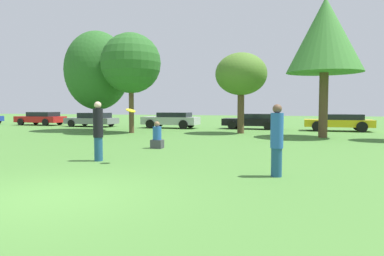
{
  "coord_description": "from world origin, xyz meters",
  "views": [
    {
      "loc": [
        4.46,
        -5.47,
        1.71
      ],
      "look_at": [
        1.26,
        5.16,
        1.02
      ],
      "focal_mm": 32.78,
      "sensor_mm": 36.0,
      "label": 1
    }
  ],
  "objects_px": {
    "tree_0": "(97,71)",
    "parked_car_yellow": "(339,122)",
    "person_thrower": "(98,131)",
    "person_catcher": "(277,140)",
    "bystander_sitting": "(157,137)",
    "tree_3": "(325,36)",
    "parked_car_grey": "(92,119)",
    "tree_2": "(241,75)",
    "parked_car_red": "(41,118)",
    "tree_1": "(131,63)",
    "parked_car_silver": "(171,120)",
    "parked_car_black": "(252,121)",
    "frisbee": "(131,111)"
  },
  "relations": [
    {
      "from": "tree_0",
      "to": "parked_car_yellow",
      "type": "xyz_separation_m",
      "value": [
        16.28,
        4.31,
        -3.54
      ]
    },
    {
      "from": "person_catcher",
      "to": "person_thrower",
      "type": "bearing_deg",
      "value": -0.0
    },
    {
      "from": "tree_3",
      "to": "parked_car_red",
      "type": "distance_m",
      "value": 24.98
    },
    {
      "from": "tree_1",
      "to": "person_catcher",
      "type": "bearing_deg",
      "value": -50.31
    },
    {
      "from": "tree_0",
      "to": "bystander_sitting",
      "type": "bearing_deg",
      "value": -46.79
    },
    {
      "from": "tree_3",
      "to": "parked_car_black",
      "type": "distance_m",
      "value": 9.11
    },
    {
      "from": "frisbee",
      "to": "tree_3",
      "type": "height_order",
      "value": "tree_3"
    },
    {
      "from": "tree_0",
      "to": "parked_car_grey",
      "type": "bearing_deg",
      "value": 126.93
    },
    {
      "from": "person_thrower",
      "to": "tree_2",
      "type": "relative_size",
      "value": 0.37
    },
    {
      "from": "tree_0",
      "to": "parked_car_silver",
      "type": "height_order",
      "value": "tree_0"
    },
    {
      "from": "frisbee",
      "to": "parked_car_grey",
      "type": "xyz_separation_m",
      "value": [
        -11.82,
        16.39,
        -0.97
      ]
    },
    {
      "from": "tree_2",
      "to": "tree_3",
      "type": "bearing_deg",
      "value": -18.97
    },
    {
      "from": "bystander_sitting",
      "to": "parked_car_yellow",
      "type": "bearing_deg",
      "value": 57.3
    },
    {
      "from": "person_thrower",
      "to": "person_catcher",
      "type": "distance_m",
      "value": 5.55
    },
    {
      "from": "frisbee",
      "to": "parked_car_red",
      "type": "xyz_separation_m",
      "value": [
        -17.62,
        17.11,
        -0.94
      ]
    },
    {
      "from": "person_thrower",
      "to": "parked_car_black",
      "type": "distance_m",
      "value": 17.21
    },
    {
      "from": "parked_car_yellow",
      "to": "tree_0",
      "type": "bearing_deg",
      "value": 15.94
    },
    {
      "from": "tree_1",
      "to": "bystander_sitting",
      "type": "bearing_deg",
      "value": -56.63
    },
    {
      "from": "tree_0",
      "to": "tree_1",
      "type": "bearing_deg",
      "value": -22.27
    },
    {
      "from": "tree_0",
      "to": "parked_car_yellow",
      "type": "height_order",
      "value": "tree_0"
    },
    {
      "from": "parked_car_grey",
      "to": "parked_car_yellow",
      "type": "height_order",
      "value": "same"
    },
    {
      "from": "tree_0",
      "to": "parked_car_yellow",
      "type": "bearing_deg",
      "value": 14.83
    },
    {
      "from": "parked_car_yellow",
      "to": "person_thrower",
      "type": "bearing_deg",
      "value": 63.17
    },
    {
      "from": "tree_1",
      "to": "parked_car_yellow",
      "type": "height_order",
      "value": "tree_1"
    },
    {
      "from": "person_thrower",
      "to": "parked_car_silver",
      "type": "distance_m",
      "value": 16.64
    },
    {
      "from": "person_catcher",
      "to": "frisbee",
      "type": "distance_m",
      "value": 4.41
    },
    {
      "from": "person_catcher",
      "to": "parked_car_grey",
      "type": "xyz_separation_m",
      "value": [
        -16.11,
        17.18,
        -0.28
      ]
    },
    {
      "from": "tree_2",
      "to": "parked_car_red",
      "type": "distance_m",
      "value": 19.71
    },
    {
      "from": "tree_0",
      "to": "parked_car_black",
      "type": "distance_m",
      "value": 11.88
    },
    {
      "from": "tree_1",
      "to": "tree_3",
      "type": "bearing_deg",
      "value": 0.12
    },
    {
      "from": "tree_3",
      "to": "parked_car_red",
      "type": "height_order",
      "value": "tree_3"
    },
    {
      "from": "person_thrower",
      "to": "parked_car_black",
      "type": "xyz_separation_m",
      "value": [
        2.7,
        16.99,
        -0.33
      ]
    },
    {
      "from": "person_thrower",
      "to": "tree_1",
      "type": "distance_m",
      "value": 12.14
    },
    {
      "from": "bystander_sitting",
      "to": "parked_car_grey",
      "type": "distance_m",
      "value": 16.84
    },
    {
      "from": "parked_car_red",
      "to": "parked_car_black",
      "type": "height_order",
      "value": "parked_car_red"
    },
    {
      "from": "tree_1",
      "to": "tree_3",
      "type": "xyz_separation_m",
      "value": [
        11.55,
        0.02,
        1.08
      ]
    },
    {
      "from": "person_thrower",
      "to": "bystander_sitting",
      "type": "bearing_deg",
      "value": 91.87
    },
    {
      "from": "person_catcher",
      "to": "parked_car_grey",
      "type": "height_order",
      "value": "person_catcher"
    },
    {
      "from": "tree_1",
      "to": "parked_car_red",
      "type": "relative_size",
      "value": 1.45
    },
    {
      "from": "person_catcher",
      "to": "parked_car_yellow",
      "type": "height_order",
      "value": "person_catcher"
    },
    {
      "from": "frisbee",
      "to": "parked_car_silver",
      "type": "bearing_deg",
      "value": 106.08
    },
    {
      "from": "tree_3",
      "to": "parked_car_red",
      "type": "xyz_separation_m",
      "value": [
        -23.72,
        6.15,
        -4.87
      ]
    },
    {
      "from": "bystander_sitting",
      "to": "tree_3",
      "type": "relative_size",
      "value": 0.15
    },
    {
      "from": "tree_2",
      "to": "parked_car_yellow",
      "type": "xyz_separation_m",
      "value": [
        6.22,
        3.99,
        -3.05
      ]
    },
    {
      "from": "tree_1",
      "to": "parked_car_silver",
      "type": "relative_size",
      "value": 1.44
    },
    {
      "from": "frisbee",
      "to": "bystander_sitting",
      "type": "relative_size",
      "value": 0.26
    },
    {
      "from": "parked_car_red",
      "to": "parked_car_black",
      "type": "bearing_deg",
      "value": -178.88
    },
    {
      "from": "tree_1",
      "to": "parked_car_silver",
      "type": "height_order",
      "value": "tree_1"
    },
    {
      "from": "tree_3",
      "to": "parked_car_grey",
      "type": "xyz_separation_m",
      "value": [
        -17.93,
        5.43,
        -4.89
      ]
    },
    {
      "from": "tree_0",
      "to": "frisbee",
      "type": "bearing_deg",
      "value": -54.59
    }
  ]
}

